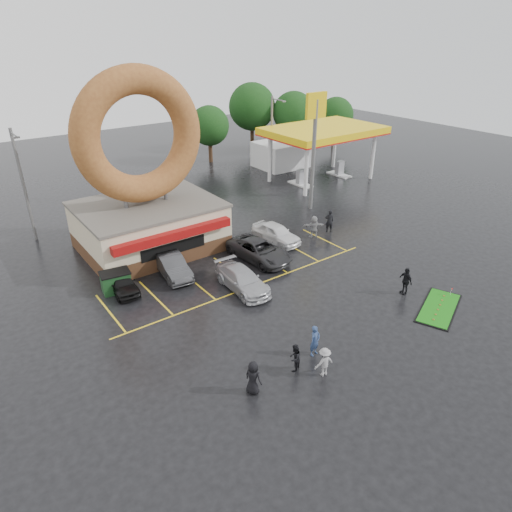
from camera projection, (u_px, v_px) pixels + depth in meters
ground at (286, 308)px, 28.32m from camera, size 120.00×120.00×0.00m
donut_shop at (146, 194)px, 34.04m from camera, size 10.20×8.70×13.50m
gas_station at (305, 142)px, 52.26m from camera, size 12.30×13.65×5.90m
shell_sign at (315, 130)px, 40.48m from camera, size 2.20×0.36×10.60m
streetlight_left at (23, 184)px, 35.20m from camera, size 0.40×2.21×9.00m
streetlight_mid at (179, 154)px, 43.31m from camera, size 0.40×2.21×9.00m
streetlight_right at (272, 136)px, 50.36m from camera, size 0.40×2.21×9.00m
tree_far_a at (294, 113)px, 61.27m from camera, size 5.60×5.60×8.00m
tree_far_b at (336, 115)px, 63.30m from camera, size 4.90×4.90×7.00m
tree_far_c at (252, 107)px, 61.74m from camera, size 6.30×6.30×9.00m
tree_far_d at (209, 126)px, 56.67m from camera, size 4.90×4.90×7.00m
car_black at (121, 282)px, 29.88m from camera, size 1.73×3.87×1.29m
car_dgrey at (172, 265)px, 31.76m from camera, size 2.08×4.71×1.50m
car_silver at (243, 280)px, 30.08m from camera, size 2.18×4.92×1.40m
car_grey at (259, 250)px, 33.87m from camera, size 3.12×5.69×1.51m
car_white at (276, 233)px, 36.68m from camera, size 2.24×4.63×1.52m
person_blue at (315, 341)px, 23.97m from camera, size 0.70×0.52×1.77m
person_blackjkt at (295, 358)px, 22.93m from camera, size 0.92×0.86×1.52m
person_hoodie at (324, 362)px, 22.57m from camera, size 1.12×0.75×1.61m
person_bystander at (253, 378)px, 21.45m from camera, size 0.83×1.01×1.78m
person_cameraman at (406, 281)px, 29.51m from camera, size 0.67×1.16×1.86m
person_walker_near at (314, 227)px, 37.42m from camera, size 1.78×1.29×1.86m
person_walker_far at (329, 221)px, 38.38m from camera, size 0.86×0.77×1.97m
dumpster at (116, 282)px, 29.92m from camera, size 1.96×1.45×1.30m
putting_green at (439, 308)px, 28.29m from camera, size 4.98×3.58×0.57m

